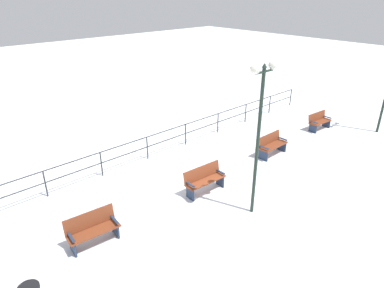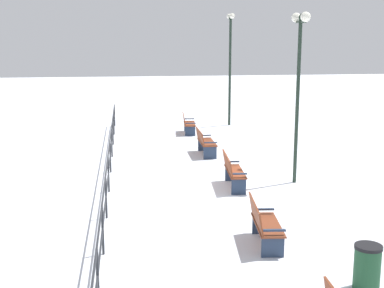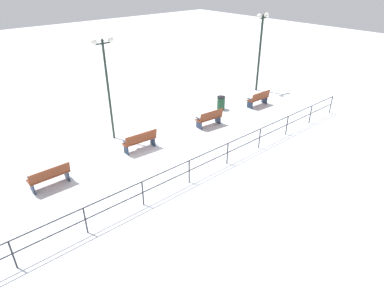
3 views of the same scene
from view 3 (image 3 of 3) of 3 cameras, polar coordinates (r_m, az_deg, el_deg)
The scene contains 9 objects.
ground_plane at distance 15.79m, azimuth -8.61°, elevation -1.11°, with size 80.00×80.00×0.00m, color white.
bench_nearest at distance 20.89m, azimuth 11.34°, elevation 7.65°, with size 0.59×1.56×0.95m.
bench_second at distance 17.83m, azimuth 3.04°, elevation 4.46°, with size 0.70×1.53×0.94m.
bench_third at distance 15.59m, azimuth -8.87°, elevation 0.58°, with size 0.60×1.64×0.96m.
bench_fourth at distance 14.04m, azimuth -23.23°, elevation -5.10°, with size 0.58×1.56×0.92m.
lamppost_near at distance 22.99m, azimuth 11.72°, elevation 17.21°, with size 0.31×1.04×5.03m.
lamppost_middle at distance 15.95m, azimuth -14.55°, elevation 12.38°, with size 0.28×1.09×4.91m.
waterfront_railing at distance 13.03m, azimuth -0.49°, elevation -4.04°, with size 0.05×21.75×1.03m.
trash_bin at distance 20.10m, azimuth 4.99°, elevation 7.01°, with size 0.48×0.48×0.80m.
Camera 3 is at (-11.82, 7.13, 7.68)m, focal length 31.16 mm.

